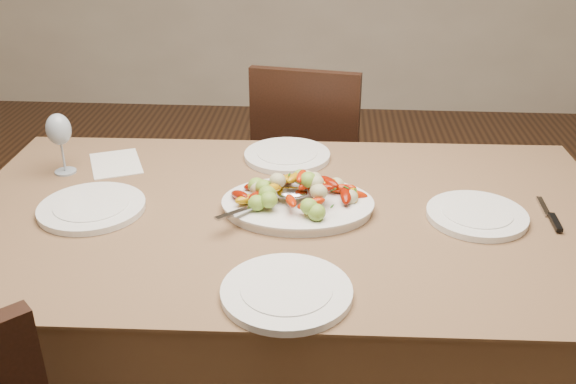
# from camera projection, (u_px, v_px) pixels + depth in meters

# --- Properties ---
(dining_table) EXTENTS (1.86, 1.08, 0.76)m
(dining_table) POSITION_uv_depth(u_px,v_px,m) (288.00, 322.00, 1.94)
(dining_table) COLOR brown
(dining_table) RESTS_ON ground
(chair_far) EXTENTS (0.49, 0.49, 0.95)m
(chair_far) POSITION_uv_depth(u_px,v_px,m) (313.00, 167.00, 2.72)
(chair_far) COLOR black
(chair_far) RESTS_ON ground
(serving_platter) EXTENTS (0.42, 0.31, 0.02)m
(serving_platter) POSITION_uv_depth(u_px,v_px,m) (298.00, 206.00, 1.78)
(serving_platter) COLOR white
(serving_platter) RESTS_ON dining_table
(roasted_vegetables) EXTENTS (0.34, 0.23, 0.09)m
(roasted_vegetables) POSITION_uv_depth(u_px,v_px,m) (298.00, 188.00, 1.75)
(roasted_vegetables) COLOR #700E02
(roasted_vegetables) RESTS_ON serving_platter
(serving_spoon) EXTENTS (0.25, 0.23, 0.03)m
(serving_spoon) POSITION_uv_depth(u_px,v_px,m) (273.00, 200.00, 1.73)
(serving_spoon) COLOR #9EA0A8
(serving_spoon) RESTS_ON serving_platter
(plate_left) EXTENTS (0.29, 0.29, 0.02)m
(plate_left) POSITION_uv_depth(u_px,v_px,m) (92.00, 208.00, 1.78)
(plate_left) COLOR white
(plate_left) RESTS_ON dining_table
(plate_right) EXTENTS (0.27, 0.27, 0.02)m
(plate_right) POSITION_uv_depth(u_px,v_px,m) (477.00, 216.00, 1.74)
(plate_right) COLOR white
(plate_right) RESTS_ON dining_table
(plate_far) EXTENTS (0.28, 0.28, 0.02)m
(plate_far) POSITION_uv_depth(u_px,v_px,m) (287.00, 156.00, 2.10)
(plate_far) COLOR white
(plate_far) RESTS_ON dining_table
(plate_near) EXTENTS (0.29, 0.29, 0.02)m
(plate_near) POSITION_uv_depth(u_px,v_px,m) (287.00, 292.00, 1.42)
(plate_near) COLOR white
(plate_near) RESTS_ON dining_table
(wine_glass) EXTENTS (0.08, 0.08, 0.20)m
(wine_glass) POSITION_uv_depth(u_px,v_px,m) (61.00, 142.00, 1.96)
(wine_glass) COLOR #8C99A5
(wine_glass) RESTS_ON dining_table
(menu_card) EXTENTS (0.22, 0.25, 0.00)m
(menu_card) POSITION_uv_depth(u_px,v_px,m) (116.00, 163.00, 2.06)
(menu_card) COLOR silver
(menu_card) RESTS_ON dining_table
(table_knife) EXTENTS (0.03, 0.20, 0.01)m
(table_knife) POSITION_uv_depth(u_px,v_px,m) (550.00, 216.00, 1.74)
(table_knife) COLOR #9EA0A8
(table_knife) RESTS_ON dining_table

